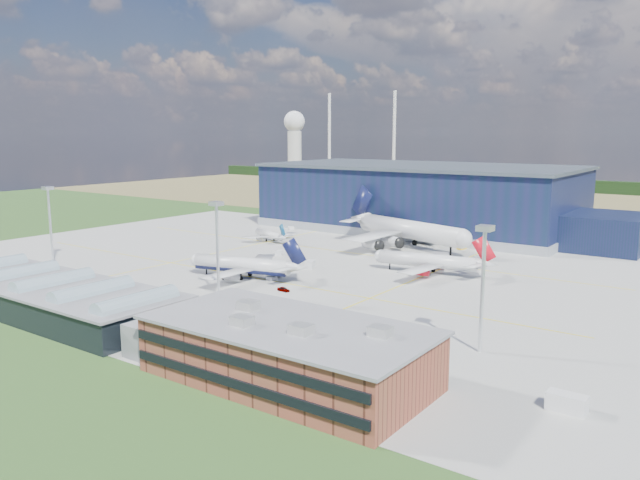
{
  "coord_description": "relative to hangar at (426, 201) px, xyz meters",
  "views": [
    {
      "loc": [
        113.79,
        -133.31,
        38.87
      ],
      "look_at": [
        10.05,
        11.51,
        8.05
      ],
      "focal_mm": 35.0,
      "sensor_mm": 36.0,
      "label": 1
    }
  ],
  "objects": [
    {
      "name": "ground",
      "position": [
        -2.81,
        -94.8,
        -11.62
      ],
      "size": [
        600.0,
        600.0,
        0.0
      ],
      "primitive_type": "plane",
      "color": "#284D1C",
      "rests_on": "ground"
    },
    {
      "name": "apron",
      "position": [
        -2.81,
        -84.8,
        -11.59
      ],
      "size": [
        220.0,
        160.0,
        0.08
      ],
      "color": "#A0A09B",
      "rests_on": "ground"
    },
    {
      "name": "farmland",
      "position": [
        -2.81,
        125.2,
        -11.62
      ],
      "size": [
        600.0,
        220.0,
        0.01
      ],
      "primitive_type": "cube",
      "color": "olive",
      "rests_on": "ground"
    },
    {
      "name": "treeline",
      "position": [
        -2.81,
        205.2,
        -7.62
      ],
      "size": [
        600.0,
        8.0,
        8.0
      ],
      "primitive_type": "cube",
      "color": "black",
      "rests_on": "ground"
    },
    {
      "name": "horizon_dressing",
      "position": [
        -194.11,
        199.58,
        22.58
      ],
      "size": [
        440.2,
        18.0,
        70.0
      ],
      "color": "silver",
      "rests_on": "ground"
    },
    {
      "name": "hangar",
      "position": [
        0.0,
        0.0,
        0.0
      ],
      "size": [
        145.0,
        62.0,
        26.1
      ],
      "color": "#101D37",
      "rests_on": "ground"
    },
    {
      "name": "ops_building",
      "position": [
        52.2,
        -154.81,
        -6.82
      ],
      "size": [
        46.0,
        23.0,
        10.9
      ],
      "color": "brown",
      "rests_on": "ground"
    },
    {
      "name": "glass_concourse",
      "position": [
        -9.26,
        -154.8,
        -7.93
      ],
      "size": [
        78.0,
        23.0,
        8.6
      ],
      "color": "black",
      "rests_on": "ground"
    },
    {
      "name": "light_mast_west",
      "position": [
        -62.81,
        -124.8,
        3.82
      ],
      "size": [
        2.6,
        2.6,
        23.0
      ],
      "color": "silver",
      "rests_on": "ground"
    },
    {
      "name": "light_mast_center",
      "position": [
        7.19,
        -124.8,
        3.82
      ],
      "size": [
        2.6,
        2.6,
        23.0
      ],
      "color": "silver",
      "rests_on": "ground"
    },
    {
      "name": "light_mast_east",
      "position": [
        72.19,
        -124.8,
        3.82
      ],
      "size": [
        2.6,
        2.6,
        23.0
      ],
      "color": "silver",
      "rests_on": "ground"
    },
    {
      "name": "airliner_navy",
      "position": [
        -1.94,
        -106.8,
        -5.8
      ],
      "size": [
        42.8,
        42.22,
        11.64
      ],
      "primitive_type": null,
      "rotation": [
        0.0,
        0.0,
        3.38
      ],
      "color": "silver",
      "rests_on": "ground"
    },
    {
      "name": "airliner_red",
      "position": [
        36.43,
        -72.8,
        -5.89
      ],
      "size": [
        40.1,
        39.47,
        11.46
      ],
      "primitive_type": null,
      "rotation": [
        0.0,
        0.0,
        3.3
      ],
      "color": "silver",
      "rests_on": "ground"
    },
    {
      "name": "airliner_widebody",
      "position": [
        13.98,
        -39.8,
        -2.11
      ],
      "size": [
        73.05,
        72.24,
        19.01
      ],
      "primitive_type": null,
      "rotation": [
        0.0,
        0.0,
        -0.31
      ],
      "color": "silver",
      "rests_on": "ground"
    },
    {
      "name": "airliner_regional",
      "position": [
        -33.73,
        -57.73,
        -7.95
      ],
      "size": [
        29.14,
        28.87,
        7.34
      ],
      "primitive_type": null,
      "rotation": [
        0.0,
        0.0,
        2.76
      ],
      "color": "silver",
      "rests_on": "ground"
    },
    {
      "name": "gse_tug_a",
      "position": [
        3.42,
        -140.8,
        -10.9
      ],
      "size": [
        3.12,
        3.96,
        1.44
      ],
      "primitive_type": "cube",
      "rotation": [
        0.0,
        0.0,
        0.33
      ],
      "color": "yellow",
      "rests_on": "ground"
    },
    {
      "name": "gse_tug_b",
      "position": [
        29.66,
        -140.8,
        -11.03
      ],
      "size": [
        3.16,
        3.25,
        1.18
      ],
      "primitive_type": "cube",
      "rotation": [
        0.0,
        0.0,
        -0.72
      ],
      "color": "yellow",
      "rests_on": "ground"
    },
    {
      "name": "gse_van_a",
      "position": [
        8.22,
        -135.04,
        -10.5
      ],
      "size": [
        5.52,
        3.4,
        2.24
      ],
      "primitive_type": "cube",
      "rotation": [
        0.0,
        0.0,
        1.33
      ],
      "color": "silver",
      "rests_on": "ground"
    },
    {
      "name": "gse_cart_a",
      "position": [
        -13.63,
        -76.14,
        -10.89
      ],
      "size": [
        3.11,
        3.85,
        1.45
      ],
      "primitive_type": "cube",
      "rotation": [
        0.0,
        0.0,
        0.3
      ],
      "color": "silver",
      "rests_on": "ground"
    },
    {
      "name": "gse_van_b",
      "position": [
        5.86,
        -86.34,
        -10.5
      ],
      "size": [
        3.9,
        5.34,
        2.23
      ],
      "primitive_type": "cube",
      "rotation": [
        0.0,
        0.0,
        0.39
      ],
      "color": "silver",
      "rests_on": "ground"
    },
    {
      "name": "gse_tug_c",
      "position": [
        29.73,
        -32.8,
        -10.96
      ],
      "size": [
        2.71,
        3.42,
        1.3
      ],
      "primitive_type": "cube",
      "rotation": [
        0.0,
        0.0,
        -0.32
      ],
      "color": "yellow",
      "rests_on": "ground"
    },
    {
      "name": "gse_cart_b",
      "position": [
        -43.22,
        -32.8,
        -10.95
      ],
      "size": [
        3.67,
        3.61,
        1.34
      ],
      "primitive_type": "cube",
      "rotation": [
        0.0,
        0.0,
        0.82
      ],
      "color": "silver",
      "rests_on": "ground"
    },
    {
      "name": "gse_van_c",
      "position": [
        91.22,
        -140.8,
        -10.31
      ],
      "size": [
        5.47,
        2.67,
        2.61
      ],
      "primitive_type": "cube",
      "rotation": [
        0.0,
        0.0,
        1.56
      ],
      "color": "silver",
      "rests_on": "ground"
    },
    {
      "name": "airstair",
      "position": [
        6.19,
        -101.48,
        -10.15
      ],
      "size": [
        3.54,
        4.94,
        2.94
      ],
      "primitive_type": "cube",
      "rotation": [
        0.0,
        0.0,
        0.42
      ],
      "color": "silver",
      "rests_on": "ground"
    },
    {
      "name": "car_a",
      "position": [
        16.48,
        -111.7,
        -11.03
      ],
      "size": [
        3.52,
        1.61,
        1.17
      ],
      "primitive_type": "imported",
      "rotation": [
        0.0,
        0.0,
        1.5
      ],
      "color": "#99999E",
      "rests_on": "ground"
    },
    {
      "name": "car_b",
      "position": [
        17.03,
        -142.8,
        -10.98
      ],
      "size": [
        3.88,
        1.46,
        1.27
      ],
      "primitive_type": "imported",
      "rotation": [
        0.0,
        0.0,
        1.54
      ],
      "color": "#99999E",
      "rests_on": "ground"
    }
  ]
}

